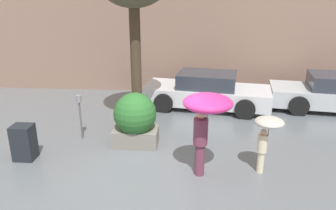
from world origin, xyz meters
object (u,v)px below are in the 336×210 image
planter_box (135,119)px  newspaper_box (24,142)px  person_adult (206,111)px  person_child (267,130)px  parked_car_near (206,91)px  parking_meter (80,108)px

planter_box → newspaper_box: 2.83m
person_adult → person_child: bearing=36.1°
parked_car_near → newspaper_box: (-4.65, -4.24, -0.15)m
planter_box → person_child: planter_box is taller
person_child → newspaper_box: bearing=-168.4°
person_child → planter_box: bearing=172.6°
person_child → newspaper_box: size_ratio=1.53×
person_adult → newspaper_box: (-4.44, 0.46, -1.12)m
person_adult → parking_meter: (-3.42, 1.74, -0.64)m
parked_car_near → parking_meter: size_ratio=3.59×
person_adult → parking_meter: person_adult is taller
newspaper_box → parked_car_near: bearing=42.3°
person_adult → parking_meter: size_ratio=1.50×
person_adult → planter_box: bearing=167.2°
parking_meter → person_child: bearing=-17.4°
person_child → parked_car_near: 4.64m
planter_box → person_adult: 2.48m
person_child → parked_car_near: size_ratio=0.30×
person_adult → parking_meter: 3.89m
parked_car_near → newspaper_box: parked_car_near is taller
parked_car_near → parking_meter: 4.69m
parking_meter → newspaper_box: 1.71m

